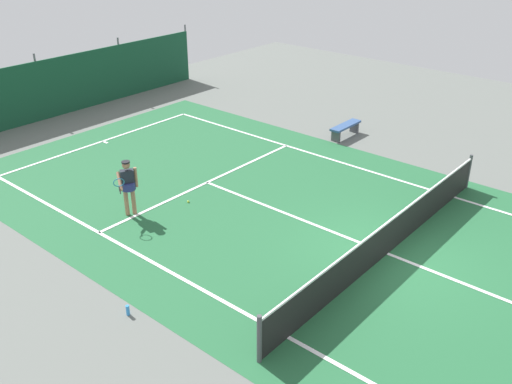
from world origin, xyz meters
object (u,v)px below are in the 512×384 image
courtside_bench (346,127)px  tennis_ball_near_player (188,202)px  tennis_net (389,236)px  tennis_player (128,184)px  water_bottle (128,310)px

courtside_bench → tennis_ball_near_player: bearing=175.6°
tennis_net → tennis_player: (-2.89, 6.57, 0.45)m
tennis_player → courtside_bench: size_ratio=1.03×
tennis_player → water_bottle: (-2.87, -3.52, -0.84)m
courtside_bench → tennis_net: bearing=-140.1°
tennis_player → courtside_bench: 9.31m
tennis_player → courtside_bench: tennis_player is taller
tennis_net → courtside_bench: 8.22m
tennis_net → tennis_player: size_ratio=6.17×
water_bottle → tennis_net: bearing=-27.9°
tennis_player → tennis_ball_near_player: bearing=-174.9°
courtside_bench → water_bottle: (-12.07, -2.22, -0.25)m
tennis_net → water_bottle: bearing=152.1°
tennis_net → tennis_ball_near_player: 6.02m
courtside_bench → water_bottle: courtside_bench is taller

